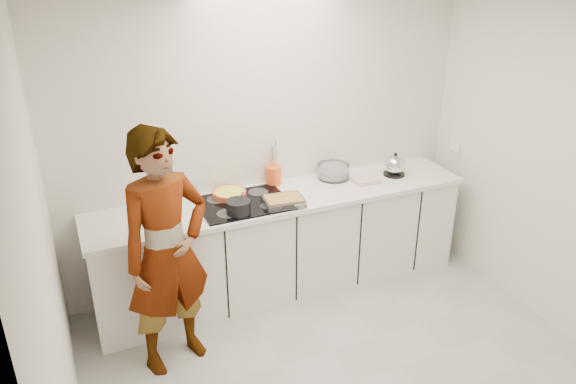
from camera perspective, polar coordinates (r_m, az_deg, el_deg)
name	(u,v)px	position (r m, az deg, el deg)	size (l,w,h in m)	color
floor	(353,381)	(4.23, 6.64, -18.57)	(3.60, 3.20, 0.00)	#B2B1B0
wall_back	(268,140)	(4.80, -2.07, 5.33)	(3.60, 0.00, 2.60)	silver
wall_left	(50,285)	(3.07, -23.05, -8.69)	(0.00, 3.20, 2.60)	silver
wall_right	(575,173)	(4.62, 27.12, 1.70)	(0.02, 3.20, 2.60)	silver
base_cabinets	(283,245)	(4.89, -0.54, -5.43)	(3.20, 0.58, 0.87)	white
countertop	(283,198)	(4.68, -0.56, -0.60)	(3.24, 0.64, 0.04)	white
hob	(244,203)	(4.54, -4.53, -1.14)	(0.72, 0.54, 0.01)	black
tart_dish	(229,193)	(4.65, -5.98, -0.14)	(0.35, 0.35, 0.05)	#C85031
saucepan	(239,207)	(4.35, -5.04, -1.51)	(0.23, 0.23, 0.18)	black
baking_dish	(284,201)	(4.48, -0.46, -0.88)	(0.34, 0.26, 0.06)	silver
mixing_bowl	(334,172)	(5.01, 4.65, 2.07)	(0.31, 0.31, 0.13)	silver
tea_towel	(366,180)	(4.97, 7.91, 1.20)	(0.23, 0.17, 0.04)	white
kettle	(395,166)	(5.13, 10.78, 2.65)	(0.25, 0.25, 0.22)	black
utensil_crock	(274,175)	(4.86, -1.48, 1.72)	(0.13, 0.13, 0.17)	orange
cook	(167,253)	(3.95, -12.19, -6.06)	(0.66, 0.43, 1.81)	white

